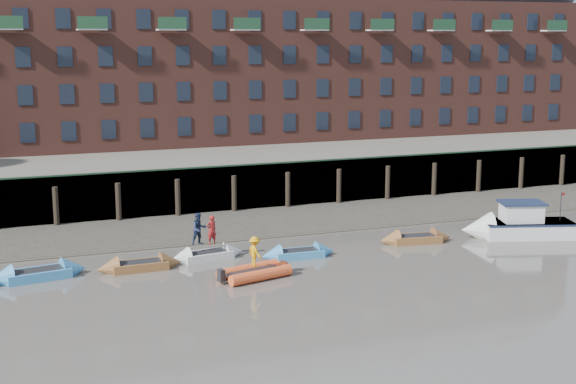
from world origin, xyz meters
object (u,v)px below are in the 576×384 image
rowboat_6 (416,239)px  person_rower_b (199,229)px  rowboat_3 (207,255)px  rowboat_1 (38,274)px  rib_tender (257,272)px  person_rib_crew (255,252)px  person_rower_a (212,230)px  rowboat_4 (298,254)px  motor_launch (509,226)px  rowboat_2 (140,266)px

rowboat_6 → person_rower_b: size_ratio=2.60×
rowboat_3 → rowboat_1: bearing=175.7°
rib_tender → person_rib_crew: size_ratio=2.55×
rowboat_1 → rowboat_3: rowboat_1 is taller
person_rower_b → rib_tender: bearing=-76.0°
rib_tender → person_rower_a: (-1.26, 4.09, 1.37)m
rowboat_3 → person_rower_a: 1.46m
rib_tender → rowboat_3: bearing=95.9°
person_rib_crew → rowboat_1: bearing=58.0°
person_rower_b → person_rib_crew: size_ratio=1.14×
rowboat_4 → motor_launch: size_ratio=0.60×
rowboat_2 → rowboat_4: rowboat_2 is taller
rowboat_3 → rib_tender: rowboat_3 is taller
rowboat_2 → rib_tender: (5.38, -3.43, 0.06)m
motor_launch → person_rower_a: size_ratio=4.38×
person_rower_b → person_rib_crew: (1.75, -4.46, -0.33)m
rowboat_3 → person_rib_crew: 4.65m
motor_launch → rib_tender: bearing=25.3°
rowboat_4 → person_rower_b: size_ratio=2.42×
rowboat_3 → rowboat_4: 5.07m
rowboat_6 → rowboat_1: bearing=-173.1°
person_rower_a → person_rower_b: size_ratio=0.92×
rowboat_6 → motor_launch: 6.10m
rowboat_2 → person_rib_crew: (5.23, -3.56, 1.17)m
rowboat_1 → person_rower_b: person_rower_b is taller
rowboat_6 → motor_launch: (6.02, -0.85, 0.49)m
motor_launch → person_rower_b: size_ratio=4.03×
person_rower_a → person_rib_crew: 4.38m
rowboat_3 → person_rower_a: person_rower_a is taller
person_rower_a → rowboat_4: bearing=147.0°
rowboat_3 → motor_launch: 18.71m
rowboat_4 → rowboat_6: bearing=6.7°
rowboat_1 → rowboat_2: size_ratio=1.13×
person_rower_b → rowboat_3: bearing=-34.3°
rowboat_2 → person_rower_b: bearing=13.7°
rowboat_3 → person_rower_a: (0.26, -0.06, 1.44)m
rowboat_3 → person_rower_b: person_rower_b is taller
person_rib_crew → motor_launch: bearing=-93.6°
motor_launch → person_rower_a: (-18.37, 1.66, 0.94)m
rowboat_2 → rowboat_4: bearing=-5.3°
rowboat_2 → person_rower_a: (4.12, 0.67, 1.43)m
rowboat_4 → rowboat_2: bearing=178.1°
person_rower_b → rowboat_6: bearing=-14.3°
rowboat_2 → rib_tender: rowboat_2 is taller
rowboat_6 → rib_tender: (-11.09, -3.29, 0.06)m
rowboat_4 → person_rower_b: (-5.25, 1.59, 1.51)m
motor_launch → rowboat_1: bearing=14.8°
rowboat_3 → person_rower_b: bearing=147.7°
rowboat_3 → motor_launch: size_ratio=0.62×
motor_launch → person_rib_crew: size_ratio=4.61×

